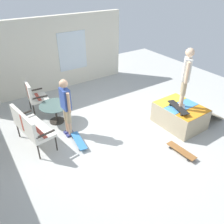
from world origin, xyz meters
TOP-DOWN VIEW (x-y plane):
  - ground_plane at (0.00, 0.00)m, footprint 12.00×12.00m
  - house_facade at (3.80, 0.49)m, footprint 0.23×6.00m
  - skate_ramp at (-0.55, -1.72)m, footprint 1.33×1.88m
  - patio_bench at (0.87, 2.16)m, footprint 1.32×0.73m
  - patio_chair_near_house at (2.45, 1.57)m, footprint 0.65×0.59m
  - patio_table at (1.59, 1.23)m, footprint 0.90×0.90m
  - person_watching at (0.80, 1.18)m, footprint 0.48×0.24m
  - person_skater at (-0.59, -1.59)m, footprint 0.37×0.37m
  - skateboard_by_bench at (0.29, 1.15)m, footprint 0.82×0.30m
  - skateboard_spare at (-1.47, -0.78)m, footprint 0.81×0.24m
  - skateboard_on_ramp at (-0.65, -1.43)m, footprint 0.82×0.40m

SIDE VIEW (x-z plane):
  - ground_plane at x=0.00m, z-range -0.10..0.00m
  - skateboard_by_bench at x=0.29m, z-range 0.03..0.14m
  - skateboard_spare at x=-1.47m, z-range 0.03..0.14m
  - skate_ramp at x=-0.55m, z-range 0.00..0.63m
  - patio_table at x=1.59m, z-range 0.12..0.69m
  - patio_chair_near_house at x=2.45m, z-range 0.10..1.12m
  - patio_bench at x=0.87m, z-range 0.11..1.13m
  - skateboard_on_ramp at x=-0.65m, z-range 0.67..0.77m
  - person_watching at x=0.80m, z-range 0.13..1.76m
  - house_facade at x=3.80m, z-range 0.00..2.61m
  - person_skater at x=-0.59m, z-range 0.77..2.43m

